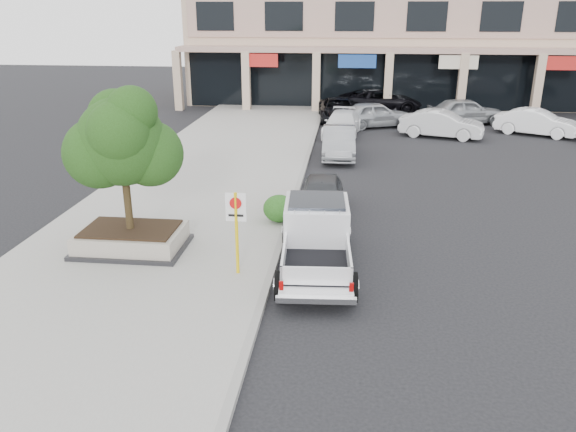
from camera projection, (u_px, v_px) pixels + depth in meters
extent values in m
plane|color=black|center=(326.00, 290.00, 14.73)|extent=(120.00, 120.00, 0.00)
cube|color=gray|center=(186.00, 205.00, 20.87)|extent=(8.00, 52.00, 0.15)
cube|color=gray|center=(291.00, 209.00, 20.46)|extent=(0.20, 52.00, 0.15)
cube|color=tan|center=(449.00, 43.00, 44.06)|extent=(40.00, 10.00, 9.00)
cube|color=tan|center=(463.00, 50.00, 38.44)|extent=(40.00, 2.20, 0.35)
cube|color=tan|center=(178.00, 81.00, 40.47)|extent=(0.55, 0.55, 4.20)
cube|color=black|center=(457.00, 83.00, 40.22)|extent=(39.20, 0.08, 3.90)
cube|color=black|center=(132.00, 247.00, 16.86)|extent=(3.20, 2.20, 0.12)
cube|color=gray|center=(131.00, 237.00, 16.75)|extent=(3.00, 2.00, 0.50)
cube|color=black|center=(130.00, 229.00, 16.66)|extent=(2.70, 1.70, 0.06)
cylinder|color=black|center=(127.00, 192.00, 16.27)|extent=(0.22, 0.22, 2.20)
sphere|color=#1C390F|center=(121.00, 142.00, 15.75)|extent=(2.50, 2.50, 2.50)
sphere|color=#1C390F|center=(150.00, 154.00, 16.09)|extent=(1.90, 1.90, 1.90)
sphere|color=#1C390F|center=(116.00, 117.00, 16.04)|extent=(1.60, 1.60, 1.60)
cylinder|color=yellow|center=(237.00, 234.00, 14.95)|extent=(0.09, 0.09, 2.30)
cube|color=white|center=(236.00, 207.00, 14.69)|extent=(0.55, 0.03, 0.78)
cylinder|color=red|center=(235.00, 203.00, 14.62)|extent=(0.32, 0.02, 0.32)
ellipsoid|color=#1C4112|center=(279.00, 209.00, 18.89)|extent=(1.10, 0.99, 0.93)
imported|color=#313337|center=(322.00, 195.00, 20.10)|extent=(1.65, 3.94, 1.33)
imported|color=gray|center=(339.00, 142.00, 27.79)|extent=(1.70, 4.56, 1.49)
imported|color=white|center=(342.00, 124.00, 32.56)|extent=(2.40, 4.94, 1.38)
imported|color=black|center=(338.00, 110.00, 36.95)|extent=(2.93, 5.51, 1.47)
imported|color=#A1A4A9|center=(375.00, 114.00, 34.89)|extent=(5.05, 3.56, 1.60)
imported|color=silver|center=(441.00, 124.00, 32.10)|extent=(4.95, 2.90, 1.54)
imported|color=black|center=(380.00, 101.00, 40.03)|extent=(6.22, 3.59, 1.63)
imported|color=#93979A|center=(466.00, 111.00, 35.91)|extent=(5.20, 3.07, 1.66)
imported|color=white|center=(536.00, 122.00, 32.70)|extent=(4.79, 3.50, 1.50)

